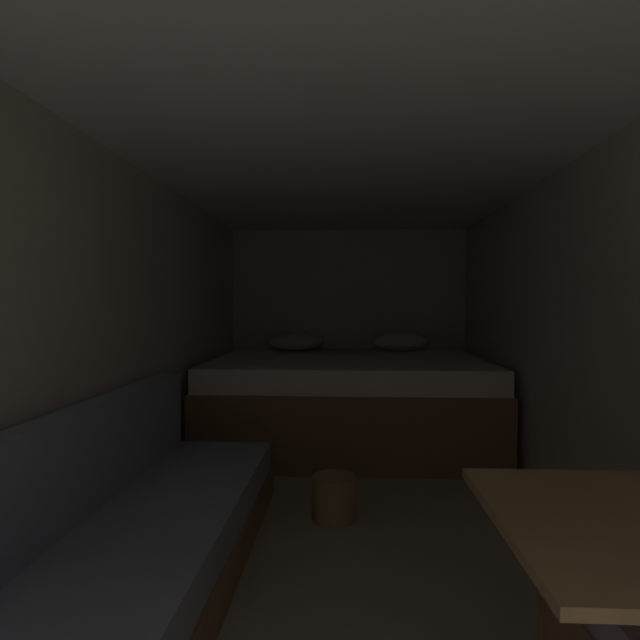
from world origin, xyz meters
name	(u,v)px	position (x,y,z in m)	size (l,w,h in m)	color
ground_plane	(349,534)	(0.00, 2.00, 0.00)	(7.43, 7.43, 0.00)	#A39984
wall_back	(348,325)	(0.00, 4.74, 0.99)	(2.53, 0.05, 1.99)	beige
wall_left	(115,344)	(-1.24, 2.00, 0.99)	(0.05, 5.43, 1.99)	beige
wall_right	(595,346)	(1.24, 2.00, 0.99)	(0.05, 5.43, 1.99)	beige
ceiling_slab	(349,146)	(0.00, 2.00, 2.01)	(2.53, 5.43, 0.05)	white
bed	(348,399)	(0.00, 3.80, 0.38)	(2.31, 1.78, 0.93)	brown
sofa_left	(101,575)	(-0.89, 1.12, 0.23)	(0.72, 2.94, 0.77)	olive
wicker_basket	(334,498)	(-0.08, 2.19, 0.12)	(0.25, 0.25, 0.24)	olive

